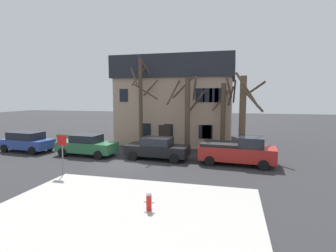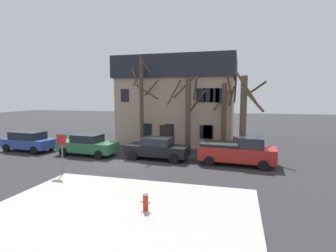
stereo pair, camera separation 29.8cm
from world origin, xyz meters
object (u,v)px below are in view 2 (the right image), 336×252
at_px(tree_bare_mid, 188,112).
at_px(fire_hydrant, 146,201).
at_px(tree_bare_near, 142,101).
at_px(tree_bare_far, 225,115).
at_px(building_main, 180,100).
at_px(car_green_sedan, 88,145).
at_px(car_black_sedan, 157,148).
at_px(tree_bare_end, 244,113).
at_px(street_sign_pole, 62,147).
at_px(car_blue_wagon, 29,141).
at_px(pickup_truck_red, 238,151).
at_px(bicycle_leaning, 90,146).

distance_m(tree_bare_mid, fire_hydrant, 12.26).
relative_size(tree_bare_near, tree_bare_far, 1.29).
xyz_separation_m(building_main, tree_bare_mid, (1.99, -6.06, -0.88)).
bearing_deg(car_green_sedan, car_black_sedan, 2.12).
xyz_separation_m(tree_bare_mid, tree_bare_end, (4.50, -0.14, -0.04)).
xyz_separation_m(tree_bare_mid, fire_hydrant, (0.58, -11.90, -2.93)).
height_order(tree_bare_far, street_sign_pole, tree_bare_far).
distance_m(tree_bare_near, car_blue_wagon, 10.33).
bearing_deg(street_sign_pole, car_black_sedan, 52.92).
bearing_deg(car_black_sedan, tree_bare_far, 37.56).
bearing_deg(building_main, street_sign_pole, -105.15).
height_order(building_main, pickup_truck_red, building_main).
bearing_deg(tree_bare_near, tree_bare_end, -3.96).
xyz_separation_m(car_blue_wagon, bicycle_leaning, (4.88, 1.73, -0.52)).
relative_size(tree_bare_near, pickup_truck_red, 1.55).
height_order(car_black_sedan, fire_hydrant, car_black_sedan).
height_order(tree_bare_far, fire_hydrant, tree_bare_far).
distance_m(tree_bare_end, car_blue_wagon, 18.24).
xyz_separation_m(tree_bare_mid, car_black_sedan, (-1.74, -2.88, -2.61)).
height_order(street_sign_pole, bicycle_leaning, street_sign_pole).
bearing_deg(car_green_sedan, fire_hydrant, -47.34).
relative_size(tree_bare_near, fire_hydrant, 10.63).
relative_size(street_sign_pole, bicycle_leaning, 1.43).
xyz_separation_m(car_green_sedan, car_black_sedan, (5.79, 0.21, -0.02)).
bearing_deg(fire_hydrant, car_green_sedan, 132.66).
distance_m(building_main, bicycle_leaning, 10.53).
relative_size(fire_hydrant, street_sign_pole, 0.31).
height_order(tree_bare_near, tree_bare_mid, tree_bare_near).
distance_m(tree_bare_mid, car_black_sedan, 4.26).
bearing_deg(pickup_truck_red, building_main, 123.90).
height_order(building_main, tree_bare_far, building_main).
bearing_deg(pickup_truck_red, street_sign_pole, -151.74).
relative_size(tree_bare_far, fire_hydrant, 8.22).
bearing_deg(pickup_truck_red, bicycle_leaning, 171.90).
bearing_deg(pickup_truck_red, tree_bare_end, 82.37).
bearing_deg(car_black_sedan, bicycle_leaning, 166.13).
bearing_deg(tree_bare_end, bicycle_leaning, -175.23).
relative_size(car_green_sedan, car_black_sedan, 1.02).
bearing_deg(bicycle_leaning, car_black_sedan, -13.87).
xyz_separation_m(building_main, fire_hydrant, (2.56, -17.96, -3.81)).
xyz_separation_m(car_black_sedan, pickup_truck_red, (5.85, -0.13, 0.13)).
distance_m(tree_bare_near, fire_hydrant, 13.78).
relative_size(tree_bare_far, car_black_sedan, 1.32).
distance_m(car_green_sedan, street_sign_pole, 5.62).
relative_size(building_main, car_green_sedan, 2.36).
height_order(tree_bare_near, car_black_sedan, tree_bare_near).
distance_m(tree_bare_mid, pickup_truck_red, 5.67).
xyz_separation_m(tree_bare_far, fire_hydrant, (-2.38, -12.62, -2.68)).
distance_m(tree_bare_end, bicycle_leaning, 13.36).
relative_size(tree_bare_end, bicycle_leaning, 3.73).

